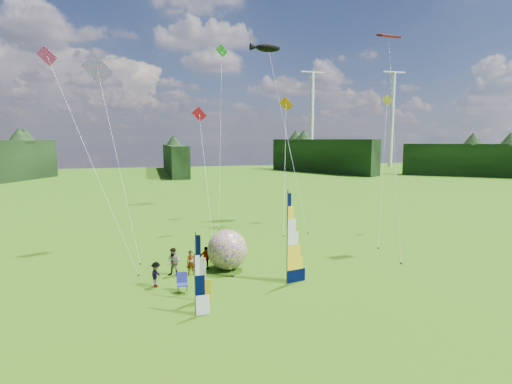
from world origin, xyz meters
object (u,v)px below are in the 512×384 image
object	(u,v)px
side_banner_left	(196,268)
camp_chair	(182,283)
feather_banner_main	(287,239)
kite_whale	(286,123)
spectator_c	(156,275)
side_banner_far	(195,286)
spectator_b	(174,262)
bol_inflatable	(227,250)
spectator_a	(191,263)
spectator_d	(206,258)

from	to	relation	value
side_banner_left	camp_chair	world-z (taller)	side_banner_left
feather_banner_main	kite_whale	bearing A→B (deg)	58.94
spectator_c	side_banner_far	bearing A→B (deg)	-138.02
feather_banner_main	spectator_b	bearing A→B (deg)	141.25
bol_inflatable	side_banner_far	bearing A→B (deg)	-113.99
feather_banner_main	side_banner_far	distance (m)	6.71
side_banner_left	spectator_b	size ratio (longest dim) A/B	2.01
side_banner_left	spectator_a	bearing A→B (deg)	108.22
bol_inflatable	spectator_c	bearing A→B (deg)	-156.21
feather_banner_main	spectator_a	xyz separation A→B (m)	(-5.40, 3.26, -1.99)
side_banner_far	spectator_d	xyz separation A→B (m)	(1.58, 6.98, -0.76)
feather_banner_main	spectator_b	xyz separation A→B (m)	(-6.49, 3.30, -1.87)
feather_banner_main	kite_whale	xyz separation A→B (m)	(6.22, 17.77, 7.62)
spectator_b	spectator_a	bearing A→B (deg)	31.28
side_banner_far	bol_inflatable	xyz separation A→B (m)	(2.96, 6.66, -0.20)
side_banner_far	spectator_b	world-z (taller)	side_banner_far
spectator_c	spectator_d	size ratio (longest dim) A/B	0.96
bol_inflatable	kite_whale	distance (m)	19.08
feather_banner_main	spectator_d	world-z (taller)	feather_banner_main
spectator_c	spectator_a	bearing A→B (deg)	-32.63
spectator_a	kite_whale	world-z (taller)	kite_whale
spectator_a	camp_chair	bearing A→B (deg)	-104.56
spectator_a	spectator_b	distance (m)	1.09
spectator_b	kite_whale	xyz separation A→B (m)	(12.70, 14.47, 9.49)
spectator_a	spectator_d	bearing A→B (deg)	35.05
bol_inflatable	spectator_a	bearing A→B (deg)	-170.39
feather_banner_main	side_banner_left	xyz separation A→B (m)	(-5.60, -1.12, -0.95)
spectator_b	camp_chair	size ratio (longest dim) A/B	1.58
bol_inflatable	kite_whale	world-z (taller)	kite_whale
spectator_a	spectator_b	xyz separation A→B (m)	(-1.09, 0.04, 0.12)
kite_whale	spectator_c	bearing A→B (deg)	-134.53
kite_whale	bol_inflatable	bearing A→B (deg)	-126.90
spectator_c	spectator_d	bearing A→B (deg)	-33.37
side_banner_left	spectator_c	size ratio (longest dim) A/B	2.42
spectator_d	camp_chair	bearing A→B (deg)	75.02
kite_whale	camp_chair	bearing A→B (deg)	-129.30
side_banner_far	spectator_a	bearing A→B (deg)	83.58
side_banner_far	spectator_d	world-z (taller)	side_banner_far
side_banner_left	spectator_d	xyz separation A→B (m)	(1.29, 5.13, -1.05)
bol_inflatable	spectator_b	distance (m)	3.61
spectator_c	camp_chair	xyz separation A→B (m)	(1.41, -1.36, -0.18)
bol_inflatable	camp_chair	size ratio (longest dim) A/B	2.34
side_banner_far	spectator_a	size ratio (longest dim) A/B	1.97
side_banner_left	camp_chair	distance (m)	1.96
spectator_b	spectator_c	xyz separation A→B (m)	(-1.16, -1.70, -0.15)
side_banner_far	spectator_d	size ratio (longest dim) A/B	1.96
spectator_d	kite_whale	bearing A→B (deg)	-115.31
feather_banner_main	spectator_d	xyz separation A→B (m)	(-4.31, 4.01, -1.99)
bol_inflatable	spectator_b	world-z (taller)	bol_inflatable
bol_inflatable	spectator_b	size ratio (longest dim) A/B	1.48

